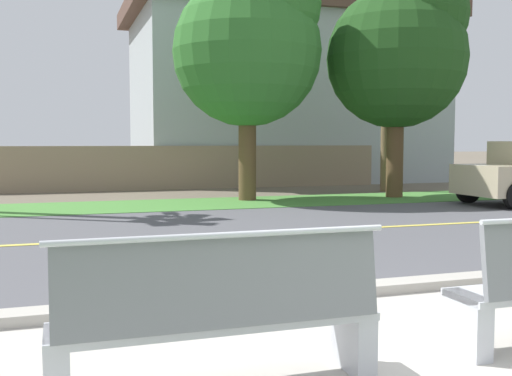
% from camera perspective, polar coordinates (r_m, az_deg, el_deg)
% --- Properties ---
extents(ground_plane, '(140.00, 140.00, 0.00)m').
position_cam_1_polar(ground_plane, '(11.31, -6.34, -3.41)').
color(ground_plane, '#665B4C').
extents(sidewalk_pavement, '(44.00, 3.60, 0.01)m').
position_cam_1_polar(sidewalk_pavement, '(4.35, 15.57, -16.22)').
color(sidewalk_pavement, '#B7B2A8').
rests_on(sidewalk_pavement, ground_plane).
extents(curb_edge, '(44.00, 0.30, 0.11)m').
position_cam_1_polar(curb_edge, '(5.98, 5.00, -9.88)').
color(curb_edge, '#ADA89E').
rests_on(curb_edge, ground_plane).
extents(street_asphalt, '(52.00, 8.00, 0.01)m').
position_cam_1_polar(street_asphalt, '(9.87, -4.55, -4.52)').
color(street_asphalt, '#515156').
rests_on(street_asphalt, ground_plane).
extents(road_centre_line, '(48.00, 0.14, 0.01)m').
position_cam_1_polar(road_centre_line, '(9.86, -4.55, -4.49)').
color(road_centre_line, '#E0CC4C').
rests_on(road_centre_line, ground_plane).
extents(far_verge_grass, '(48.00, 2.80, 0.02)m').
position_cam_1_polar(far_verge_grass, '(14.73, -9.13, -1.60)').
color(far_verge_grass, '#478438').
rests_on(far_verge_grass, ground_plane).
extents(bench_left, '(2.01, 0.48, 1.01)m').
position_cam_1_polar(bench_left, '(3.73, -3.45, -12.16)').
color(bench_left, silver).
rests_on(bench_left, ground_plane).
extents(shade_tree_far_left, '(3.83, 3.83, 6.32)m').
position_cam_1_polar(shade_tree_far_left, '(15.91, -0.33, 13.68)').
color(shade_tree_far_left, brown).
rests_on(shade_tree_far_left, ground_plane).
extents(shade_tree_left, '(3.79, 3.79, 6.25)m').
position_cam_1_polar(shade_tree_left, '(17.22, 13.57, 12.71)').
color(shade_tree_left, brown).
rests_on(shade_tree_left, ground_plane).
extents(garden_wall, '(13.00, 0.36, 1.40)m').
position_cam_1_polar(garden_wall, '(19.83, -6.15, 1.95)').
color(garden_wall, gray).
rests_on(garden_wall, ground_plane).
extents(house_across_street, '(12.19, 6.91, 6.75)m').
position_cam_1_polar(house_across_street, '(24.22, 2.66, 8.84)').
color(house_across_street, '#A3ADB2').
rests_on(house_across_street, ground_plane).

